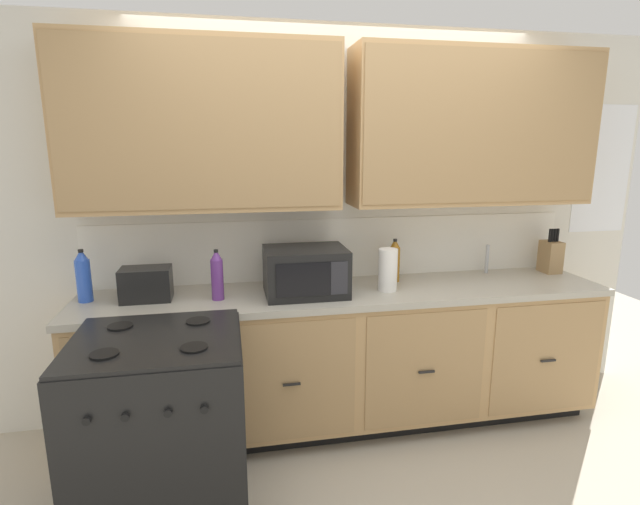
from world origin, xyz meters
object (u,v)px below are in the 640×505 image
object	(u,v)px
microwave	(306,271)
paper_towel_roll	(388,270)
knife_block	(551,256)
bottle_violet	(217,275)
stove_range	(163,431)
bottle_amber	(394,261)
toaster	(146,284)
bottle_blue	(83,276)

from	to	relation	value
microwave	paper_towel_roll	bearing A→B (deg)	-2.58
microwave	paper_towel_roll	world-z (taller)	microwave
knife_block	bottle_violet	distance (m)	2.29
paper_towel_roll	stove_range	bearing A→B (deg)	-156.04
bottle_amber	microwave	bearing A→B (deg)	-165.03
toaster	bottle_violet	size ratio (longest dim) A/B	0.95
stove_range	bottle_blue	distance (m)	1.03
paper_towel_roll	knife_block	bearing A→B (deg)	9.13
toaster	stove_range	bearing A→B (deg)	-78.70
stove_range	bottle_violet	bearing A→B (deg)	65.38
bottle_violet	bottle_amber	size ratio (longest dim) A/B	1.05
bottle_blue	bottle_amber	world-z (taller)	bottle_blue
knife_block	stove_range	bearing A→B (deg)	-163.08
bottle_blue	microwave	bearing A→B (deg)	-4.58
microwave	toaster	size ratio (longest dim) A/B	1.71
knife_block	microwave	bearing A→B (deg)	-174.18
bottle_violet	bottle_blue	size ratio (longest dim) A/B	0.97
toaster	bottle_blue	bearing A→B (deg)	173.17
bottle_violet	bottle_blue	distance (m)	0.75
toaster	knife_block	bearing A→B (deg)	2.56
stove_range	microwave	distance (m)	1.14
knife_block	bottle_blue	distance (m)	3.02
stove_range	bottle_blue	xyz separation A→B (m)	(-0.47, 0.70, 0.59)
microwave	paper_towel_roll	distance (m)	0.50
knife_block	bottle_amber	distance (m)	1.15
stove_range	knife_block	distance (m)	2.72
paper_towel_roll	bottle_amber	bearing A→B (deg)	59.79
toaster	bottle_violet	xyz separation A→B (m)	(0.40, -0.07, 0.05)
bottle_violet	bottle_amber	xyz separation A→B (m)	(1.13, 0.17, -0.01)
microwave	toaster	xyz separation A→B (m)	(-0.92, 0.06, -0.04)
toaster	bottle_blue	distance (m)	0.35
bottle_violet	microwave	bearing A→B (deg)	0.60
paper_towel_roll	microwave	bearing A→B (deg)	177.42
stove_range	bottle_amber	distance (m)	1.69
knife_block	paper_towel_roll	distance (m)	1.28
toaster	bottle_amber	bearing A→B (deg)	3.89
stove_range	bottle_blue	size ratio (longest dim) A/B	3.13
microwave	bottle_blue	xyz separation A→B (m)	(-1.26, 0.10, 0.01)
stove_range	paper_towel_roll	bearing A→B (deg)	23.96
toaster	knife_block	distance (m)	2.68
microwave	knife_block	world-z (taller)	knife_block
stove_range	toaster	world-z (taller)	toaster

